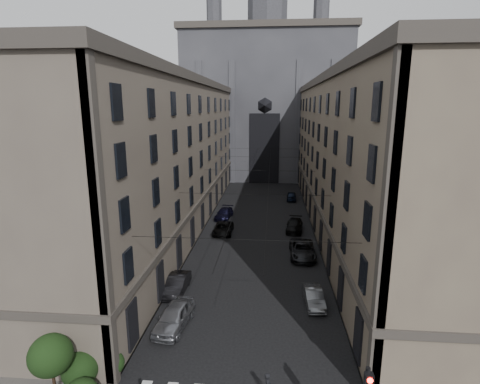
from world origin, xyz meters
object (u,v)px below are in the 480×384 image
(gothic_tower, at_px, (266,95))
(car_right_near, at_px, (314,297))
(car_left_midfar, at_px, (223,228))
(car_right_midfar, at_px, (294,225))
(car_left_midnear, at_px, (177,284))
(car_left_near, at_px, (174,316))
(car_right_far, at_px, (292,196))
(car_left_far, at_px, (224,213))
(car_right_midnear, at_px, (302,250))

(gothic_tower, height_order, car_right_near, gothic_tower)
(gothic_tower, bearing_deg, car_left_midfar, -95.66)
(car_left_midfar, distance_m, car_right_near, 18.66)
(car_right_midfar, bearing_deg, car_left_midnear, -115.83)
(car_left_near, distance_m, car_right_far, 39.22)
(car_right_midfar, height_order, car_right_far, car_right_midfar)
(car_left_midnear, distance_m, car_left_far, 21.69)
(gothic_tower, relative_size, car_left_far, 12.23)
(car_right_midnear, bearing_deg, gothic_tower, 96.02)
(car_right_midnear, xyz_separation_m, car_right_midfar, (-0.36, 8.35, -0.07))
(car_right_near, distance_m, car_right_midfar, 18.05)
(car_left_near, height_order, car_left_midnear, car_left_near)
(car_left_near, xyz_separation_m, car_right_midnear, (10.06, 13.70, -0.05))
(car_left_midnear, distance_m, car_left_midfar, 15.27)
(gothic_tower, relative_size, car_left_midfar, 11.98)
(car_left_midnear, bearing_deg, car_left_far, 87.72)
(gothic_tower, distance_m, car_right_far, 30.73)
(car_left_near, xyz_separation_m, car_right_midfar, (9.70, 22.05, -0.12))
(gothic_tower, bearing_deg, car_right_far, -78.77)
(car_right_near, distance_m, car_right_midnear, 9.70)
(car_left_midnear, xyz_separation_m, car_right_near, (11.30, -1.02, -0.07))
(car_right_near, relative_size, car_right_midfar, 0.81)
(car_left_near, distance_m, car_right_near, 10.96)
(gothic_tower, distance_m, car_right_midnear, 52.32)
(car_left_midfar, bearing_deg, car_right_far, 62.45)
(car_right_midfar, bearing_deg, car_left_near, -107.21)
(car_left_midnear, xyz_separation_m, car_left_midfar, (1.96, 15.14, -0.05))
(car_right_midnear, height_order, car_right_midfar, car_right_midnear)
(car_left_near, relative_size, car_right_midfar, 0.99)
(car_left_near, height_order, car_right_midfar, car_left_near)
(car_left_midfar, xyz_separation_m, car_right_midfar, (8.83, 1.89, 0.03))
(gothic_tower, height_order, car_right_far, gothic_tower)
(car_left_near, height_order, car_left_far, car_left_near)
(car_left_far, distance_m, car_right_midnear, 16.33)
(car_left_near, relative_size, car_right_near, 1.22)
(car_left_near, bearing_deg, car_right_midnear, 60.84)
(car_left_midnear, relative_size, car_left_midfar, 0.90)
(car_left_far, bearing_deg, car_left_near, -83.79)
(car_left_far, height_order, car_right_midnear, car_right_midnear)
(gothic_tower, relative_size, car_right_midnear, 10.44)
(car_left_far, xyz_separation_m, car_right_near, (10.06, -22.67, -0.04))
(car_left_far, bearing_deg, car_right_midfar, -19.32)
(car_left_near, xyz_separation_m, car_right_far, (10.08, 37.91, -0.15))
(gothic_tower, xyz_separation_m, car_left_midnear, (-6.20, -57.91, -17.08))
(car_right_midnear, relative_size, car_right_midfar, 1.15)
(car_left_far, distance_m, car_right_far, 14.99)
(car_left_far, relative_size, car_right_midfar, 0.98)
(car_left_midnear, bearing_deg, car_right_midnear, 38.89)
(car_left_midfar, bearing_deg, car_right_midnear, -35.22)
(car_right_near, relative_size, car_right_far, 1.01)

